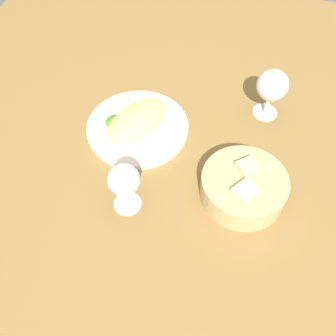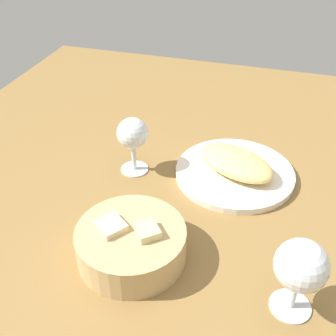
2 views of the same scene
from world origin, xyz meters
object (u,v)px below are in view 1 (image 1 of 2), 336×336
(plate, at_px, (138,128))
(wine_glass_far, at_px, (272,87))
(wine_glass_near, at_px, (124,182))
(bread_basket, at_px, (243,187))

(plate, height_order, wine_glass_far, wine_glass_far)
(wine_glass_far, bearing_deg, wine_glass_near, -37.01)
(plate, bearing_deg, wine_glass_near, 10.73)
(wine_glass_far, bearing_deg, plate, -65.96)
(plate, xyz_separation_m, wine_glass_far, (-0.13, 0.29, 0.08))
(plate, bearing_deg, wine_glass_far, 114.04)
(plate, bearing_deg, bread_basket, 64.69)
(bread_basket, bearing_deg, plate, -115.31)
(wine_glass_far, bearing_deg, bread_basket, -5.71)
(wine_glass_near, height_order, wine_glass_far, wine_glass_far)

